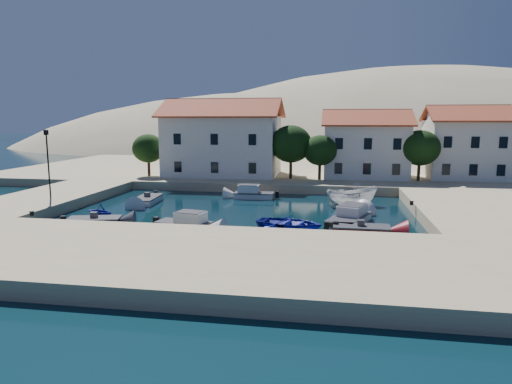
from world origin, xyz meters
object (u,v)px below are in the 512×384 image
building_mid (365,143)px  rowboat_south (290,228)px  building_right (465,141)px  building_left (223,137)px  lamppost (48,157)px  cabin_cruiser_east (349,218)px  boat_east (352,206)px  cabin_cruiser_south (184,224)px

building_mid → rowboat_south: bearing=-106.0°
building_mid → rowboat_south: size_ratio=2.08×
building_mid → building_right: size_ratio=1.11×
building_left → rowboat_south: bearing=-65.4°
building_right → lamppost: (-41.50, -22.00, -0.72)m
lamppost → building_right: bearing=27.9°
rowboat_south → cabin_cruiser_east: bearing=-51.1°
lamppost → building_left: bearing=60.1°
building_right → cabin_cruiser_east: (-14.60, -23.62, -5.00)m
building_right → rowboat_south: size_ratio=1.87×
building_left → cabin_cruiser_east: size_ratio=2.53×
lamppost → building_mid: bearing=35.4°
cabin_cruiser_east → boat_east: size_ratio=1.13×
lamppost → cabin_cruiser_east: lamppost is taller
boat_east → cabin_cruiser_east: bearing=153.9°
rowboat_south → cabin_cruiser_east: 5.05m
boat_east → building_right: bearing=-63.5°
rowboat_south → cabin_cruiser_east: (4.51, 2.24, 0.48)m
building_right → rowboat_south: bearing=-126.5°
building_mid → lamppost: 36.21m
building_right → cabin_cruiser_south: bearing=-134.1°
building_left → lamppost: (-11.50, -20.00, -1.18)m
cabin_cruiser_south → cabin_cruiser_east: (12.25, 4.09, 0.00)m
cabin_cruiser_south → boat_east: cabin_cruiser_south is taller
building_left → building_mid: 18.04m
building_left → cabin_cruiser_south: bearing=-83.0°
building_left → cabin_cruiser_east: building_left is taller
building_left → cabin_cruiser_south: (3.16, -25.71, -5.46)m
building_right → rowboat_south: (-19.10, -25.85, -5.47)m
boat_east → lamppost: bearing=80.2°
building_right → cabin_cruiser_east: building_right is taller
building_left → cabin_cruiser_east: 27.10m
cabin_cruiser_south → building_left: bearing=107.8°
cabin_cruiser_south → rowboat_south: bearing=24.3°
building_right → cabin_cruiser_east: size_ratio=1.63×
lamppost → boat_east: size_ratio=1.21×
lamppost → cabin_cruiser_south: lamppost is taller
cabin_cruiser_south → building_right: bearing=56.7°
cabin_cruiser_east → cabin_cruiser_south: bearing=128.3°
building_mid → cabin_cruiser_east: size_ratio=1.81×
rowboat_south → cabin_cruiser_east: cabin_cruiser_east is taller
building_mid → lamppost: size_ratio=1.69×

